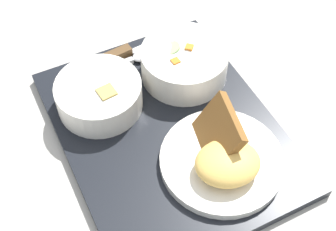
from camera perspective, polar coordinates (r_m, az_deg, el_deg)
The scene contains 7 objects.
ground_plane at distance 0.74m, azimuth 0.00°, elevation -2.24°, with size 4.00×4.00×0.00m, color #ADA89E.
serving_tray at distance 0.73m, azimuth 0.00°, elevation -1.85°, with size 0.44×0.36×0.02m.
bowl_salad at distance 0.77m, azimuth 1.98°, elevation 6.58°, with size 0.14×0.14×0.06m.
bowl_soup at distance 0.74m, azimuth -8.41°, elevation 2.64°, with size 0.14×0.14×0.05m.
plate_main at distance 0.67m, azimuth 6.69°, elevation -5.19°, with size 0.18×0.18×0.08m.
knife at distance 0.82m, azimuth -5.80°, elevation 7.44°, with size 0.05×0.18×0.02m.
spoon at distance 0.81m, azimuth -4.25°, elevation 6.87°, with size 0.03×0.14×0.01m.
Camera 1 is at (0.40, -0.15, 0.60)m, focal length 50.00 mm.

